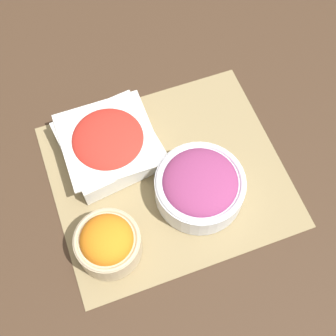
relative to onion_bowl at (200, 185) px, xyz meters
name	(u,v)px	position (x,y,z in m)	size (l,w,h in m)	color
ground_plane	(168,176)	(0.04, -0.06, -0.04)	(3.00, 3.00, 0.00)	#422D1E
placemat	(168,175)	(0.04, -0.06, -0.04)	(0.44, 0.39, 0.00)	#937F56
onion_bowl	(200,185)	(0.00, 0.00, 0.00)	(0.17, 0.17, 0.08)	silver
tomato_bowl	(109,143)	(0.13, -0.15, -0.01)	(0.19, 0.19, 0.07)	white
carrot_bowl	(108,242)	(0.19, 0.05, 0.00)	(0.12, 0.12, 0.09)	#C6B28E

